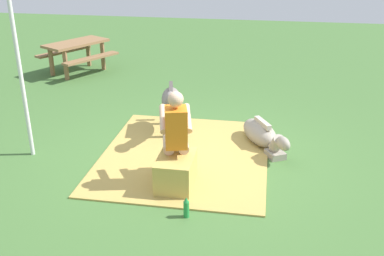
# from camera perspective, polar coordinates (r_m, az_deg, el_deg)

# --- Properties ---
(ground_plane) EXTENTS (24.00, 24.00, 0.00)m
(ground_plane) POSITION_cam_1_polar(r_m,az_deg,el_deg) (6.86, -0.05, -3.58)
(ground_plane) COLOR #426B33
(hay_patch) EXTENTS (2.89, 2.49, 0.02)m
(hay_patch) POSITION_cam_1_polar(r_m,az_deg,el_deg) (6.87, -0.91, -3.44)
(hay_patch) COLOR tan
(hay_patch) RESTS_ON ground
(hay_bale) EXTENTS (0.67, 0.47, 0.44)m
(hay_bale) POSITION_cam_1_polar(r_m,az_deg,el_deg) (5.98, -2.05, -5.57)
(hay_bale) COLOR tan
(hay_bale) RESTS_ON ground
(person_seated) EXTENTS (0.71, 0.52, 1.32)m
(person_seated) POSITION_cam_1_polar(r_m,az_deg,el_deg) (5.90, -2.07, -0.54)
(person_seated) COLOR #D8AD8C
(person_seated) RESTS_ON ground
(pony_standing) EXTENTS (1.33, 0.50, 0.94)m
(pony_standing) POSITION_cam_1_polar(r_m,az_deg,el_deg) (7.42, -2.66, 3.35)
(pony_standing) COLOR slate
(pony_standing) RESTS_ON ground
(pony_lying) EXTENTS (1.30, 0.88, 0.42)m
(pony_lying) POSITION_cam_1_polar(r_m,az_deg,el_deg) (7.21, 8.93, -0.82)
(pony_lying) COLOR gray
(pony_lying) RESTS_ON ground
(soda_bottle) EXTENTS (0.07, 0.07, 0.27)m
(soda_bottle) POSITION_cam_1_polar(r_m,az_deg,el_deg) (5.41, -0.72, -10.05)
(soda_bottle) COLOR #268C3F
(soda_bottle) RESTS_ON ground
(tent_pole_left) EXTENTS (0.06, 0.06, 2.45)m
(tent_pole_left) POSITION_cam_1_polar(r_m,az_deg,el_deg) (6.91, -20.85, 5.98)
(tent_pole_left) COLOR silver
(tent_pole_left) RESTS_ON ground
(picnic_bench) EXTENTS (1.95, 1.87, 0.75)m
(picnic_bench) POSITION_cam_1_polar(r_m,az_deg,el_deg) (11.27, -14.42, 9.67)
(picnic_bench) COLOR olive
(picnic_bench) RESTS_ON ground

